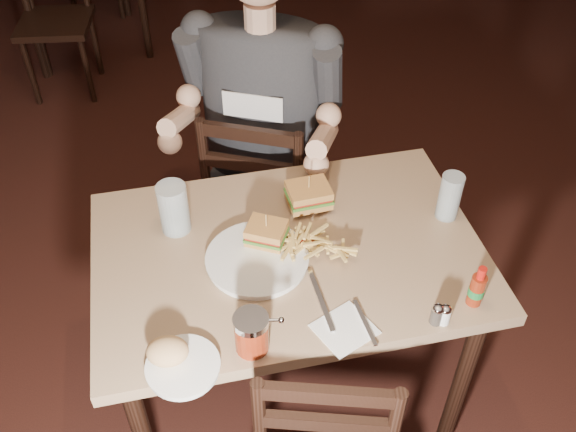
{
  "coord_description": "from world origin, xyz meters",
  "views": [
    {
      "loc": [
        0.23,
        -1.4,
        2.04
      ],
      "look_at": [
        0.26,
        -0.12,
        0.85
      ],
      "focal_mm": 40.0,
      "sensor_mm": 36.0,
      "label": 1
    }
  ],
  "objects_px": {
    "chair_far": "(266,194)",
    "bg_chair_near": "(55,22)",
    "diner": "(259,89)",
    "main_table": "(288,273)",
    "glass_left": "(174,208)",
    "hot_sauce": "(478,286)",
    "dinner_plate": "(257,260)",
    "syrup_dispenser": "(252,333)",
    "glass_right": "(450,196)",
    "side_plate": "(183,368)"
  },
  "relations": [
    {
      "from": "chair_far",
      "to": "bg_chair_near",
      "type": "height_order",
      "value": "chair_far"
    },
    {
      "from": "diner",
      "to": "main_table",
      "type": "bearing_deg",
      "value": -66.88
    },
    {
      "from": "glass_left",
      "to": "hot_sauce",
      "type": "bearing_deg",
      "value": -20.13
    },
    {
      "from": "dinner_plate",
      "to": "syrup_dispenser",
      "type": "relative_size",
      "value": 2.49
    },
    {
      "from": "glass_left",
      "to": "glass_right",
      "type": "relative_size",
      "value": 1.06
    },
    {
      "from": "main_table",
      "to": "dinner_plate",
      "type": "bearing_deg",
      "value": -151.73
    },
    {
      "from": "bg_chair_near",
      "to": "side_plate",
      "type": "distance_m",
      "value": 2.71
    },
    {
      "from": "dinner_plate",
      "to": "main_table",
      "type": "bearing_deg",
      "value": 28.27
    },
    {
      "from": "main_table",
      "to": "bg_chair_near",
      "type": "xyz_separation_m",
      "value": [
        -1.25,
        2.12,
        -0.26
      ]
    },
    {
      "from": "diner",
      "to": "hot_sauce",
      "type": "distance_m",
      "value": 0.95
    },
    {
      "from": "glass_right",
      "to": "diner",
      "type": "bearing_deg",
      "value": 141.05
    },
    {
      "from": "glass_left",
      "to": "glass_right",
      "type": "distance_m",
      "value": 0.78
    },
    {
      "from": "main_table",
      "to": "chair_far",
      "type": "bearing_deg",
      "value": 96.62
    },
    {
      "from": "diner",
      "to": "glass_right",
      "type": "height_order",
      "value": "diner"
    },
    {
      "from": "bg_chair_near",
      "to": "hot_sauce",
      "type": "bearing_deg",
      "value": -56.55
    },
    {
      "from": "diner",
      "to": "glass_left",
      "type": "bearing_deg",
      "value": -101.1
    },
    {
      "from": "hot_sauce",
      "to": "bg_chair_near",
      "type": "bearing_deg",
      "value": 126.61
    },
    {
      "from": "main_table",
      "to": "glass_right",
      "type": "bearing_deg",
      "value": 15.77
    },
    {
      "from": "bg_chair_near",
      "to": "glass_left",
      "type": "relative_size",
      "value": 5.41
    },
    {
      "from": "main_table",
      "to": "glass_right",
      "type": "relative_size",
      "value": 8.15
    },
    {
      "from": "glass_left",
      "to": "hot_sauce",
      "type": "xyz_separation_m",
      "value": [
        0.78,
        -0.29,
        -0.01
      ]
    },
    {
      "from": "diner",
      "to": "glass_left",
      "type": "relative_size",
      "value": 6.24
    },
    {
      "from": "chair_far",
      "to": "hot_sauce",
      "type": "relative_size",
      "value": 6.9
    },
    {
      "from": "main_table",
      "to": "syrup_dispenser",
      "type": "relative_size",
      "value": 10.87
    },
    {
      "from": "bg_chair_near",
      "to": "dinner_plate",
      "type": "xyz_separation_m",
      "value": [
        1.17,
        -2.16,
        0.36
      ]
    },
    {
      "from": "glass_left",
      "to": "side_plate",
      "type": "height_order",
      "value": "glass_left"
    },
    {
      "from": "syrup_dispenser",
      "to": "hot_sauce",
      "type": "bearing_deg",
      "value": 1.27
    },
    {
      "from": "glass_right",
      "to": "side_plate",
      "type": "height_order",
      "value": "glass_right"
    },
    {
      "from": "bg_chair_near",
      "to": "diner",
      "type": "distance_m",
      "value": 2.0
    },
    {
      "from": "bg_chair_near",
      "to": "glass_right",
      "type": "relative_size",
      "value": 5.72
    },
    {
      "from": "diner",
      "to": "glass_right",
      "type": "relative_size",
      "value": 6.6
    },
    {
      "from": "dinner_plate",
      "to": "hot_sauce",
      "type": "bearing_deg",
      "value": -15.22
    },
    {
      "from": "glass_left",
      "to": "glass_right",
      "type": "height_order",
      "value": "glass_left"
    },
    {
      "from": "diner",
      "to": "dinner_plate",
      "type": "bearing_deg",
      "value": -75.32
    },
    {
      "from": "diner",
      "to": "syrup_dispenser",
      "type": "xyz_separation_m",
      "value": [
        -0.01,
        -0.89,
        -0.11
      ]
    },
    {
      "from": "main_table",
      "to": "diner",
      "type": "xyz_separation_m",
      "value": [
        -0.08,
        0.57,
        0.26
      ]
    },
    {
      "from": "main_table",
      "to": "chair_far",
      "type": "distance_m",
      "value": 0.67
    },
    {
      "from": "chair_far",
      "to": "syrup_dispenser",
      "type": "bearing_deg",
      "value": 103.47
    },
    {
      "from": "diner",
      "to": "glass_right",
      "type": "xyz_separation_m",
      "value": [
        0.55,
        -0.44,
        -0.09
      ]
    },
    {
      "from": "bg_chair_near",
      "to": "glass_left",
      "type": "bearing_deg",
      "value": -68.4
    },
    {
      "from": "diner",
      "to": "syrup_dispenser",
      "type": "relative_size",
      "value": 8.81
    },
    {
      "from": "glass_right",
      "to": "chair_far",
      "type": "bearing_deg",
      "value": 137.48
    },
    {
      "from": "glass_left",
      "to": "side_plate",
      "type": "relative_size",
      "value": 0.91
    },
    {
      "from": "side_plate",
      "to": "chair_far",
      "type": "bearing_deg",
      "value": 79.87
    },
    {
      "from": "glass_left",
      "to": "syrup_dispenser",
      "type": "relative_size",
      "value": 1.41
    },
    {
      "from": "chair_far",
      "to": "glass_right",
      "type": "distance_m",
      "value": 0.83
    },
    {
      "from": "bg_chair_near",
      "to": "glass_left",
      "type": "distance_m",
      "value": 2.27
    },
    {
      "from": "bg_chair_near",
      "to": "glass_right",
      "type": "bearing_deg",
      "value": -52.38
    },
    {
      "from": "dinner_plate",
      "to": "side_plate",
      "type": "bearing_deg",
      "value": -116.26
    },
    {
      "from": "dinner_plate",
      "to": "glass_left",
      "type": "distance_m",
      "value": 0.28
    }
  ]
}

